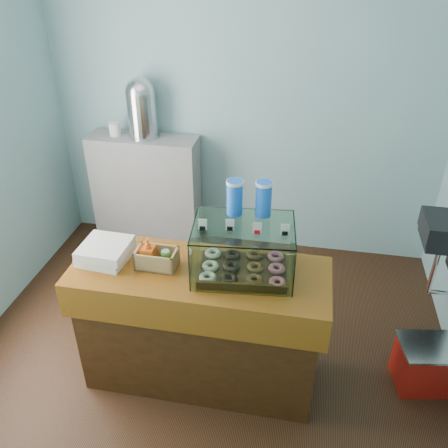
% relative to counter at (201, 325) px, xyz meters
% --- Properties ---
extents(ground, '(3.50, 3.50, 0.00)m').
position_rel_counter_xyz_m(ground, '(0.00, 0.25, -0.46)').
color(ground, black).
rests_on(ground, ground).
extents(room_shell, '(3.54, 3.04, 2.82)m').
position_rel_counter_xyz_m(room_shell, '(0.03, 0.26, 1.25)').
color(room_shell, '#7BA8B4').
rests_on(room_shell, ground).
extents(counter, '(1.60, 0.60, 0.90)m').
position_rel_counter_xyz_m(counter, '(0.00, 0.00, 0.00)').
color(counter, '#46230D').
rests_on(counter, ground).
extents(back_shelf, '(1.00, 0.32, 1.10)m').
position_rel_counter_xyz_m(back_shelf, '(-0.90, 1.57, 0.09)').
color(back_shelf, gray).
rests_on(back_shelf, ground).
extents(display_case, '(0.64, 0.49, 0.54)m').
position_rel_counter_xyz_m(display_case, '(0.26, 0.08, 0.62)').
color(display_case, '#362010').
rests_on(display_case, counter).
extents(condiment_crate, '(0.25, 0.15, 0.20)m').
position_rel_counter_xyz_m(condiment_crate, '(-0.28, 0.00, 0.51)').
color(condiment_crate, tan).
rests_on(condiment_crate, counter).
extents(pastry_boxes, '(0.32, 0.32, 0.12)m').
position_rel_counter_xyz_m(pastry_boxes, '(-0.61, 0.01, 0.50)').
color(pastry_boxes, white).
rests_on(pastry_boxes, counter).
extents(coffee_urn, '(0.29, 0.29, 0.53)m').
position_rel_counter_xyz_m(coffee_urn, '(-0.88, 1.59, 0.92)').
color(coffee_urn, silver).
rests_on(coffee_urn, back_shelf).
extents(red_cooler, '(0.45, 0.37, 0.35)m').
position_rel_counter_xyz_m(red_cooler, '(1.51, 0.20, -0.28)').
color(red_cooler, '#B3150E').
rests_on(red_cooler, ground).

